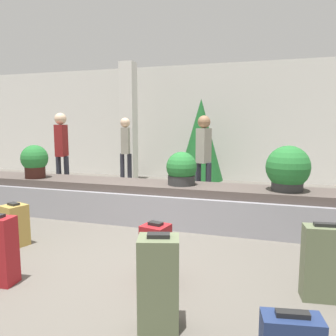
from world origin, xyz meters
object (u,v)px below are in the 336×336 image
Objects in this scene: potted_plant_0 at (35,161)px; suitcase_4 at (156,253)px; suitcase_1 at (323,263)px; traveler_2 at (62,146)px; pillar at (129,123)px; suitcase_0 at (159,283)px; potted_plant_2 at (181,170)px; decorated_tree at (201,140)px; traveler_1 at (204,152)px; suitcase_2 at (15,225)px; potted_plant_1 at (288,169)px; traveler_0 at (126,145)px.

suitcase_4 is at bearing -32.33° from potted_plant_0.
traveler_2 is (-4.81, 3.10, 0.75)m from suitcase_1.
pillar is 4.29× the size of suitcase_0.
potted_plant_2 is at bearing 2.45° from potted_plant_0.
pillar is 5.54× the size of potted_plant_0.
decorated_tree is at bearing -9.15° from pillar.
traveler_2 reaches higher than traveler_1.
suitcase_2 is (-2.31, 1.08, -0.09)m from suitcase_0.
potted_plant_0 is at bearing 125.57° from suitcase_0.
suitcase_4 is (2.03, -0.37, 0.02)m from suitcase_2.
suitcase_2 is 2.07m from suitcase_4.
potted_plant_2 is at bearing 109.75° from suitcase_4.
traveler_2 reaches higher than potted_plant_1.
potted_plant_0 is 4.17m from potted_plant_1.
suitcase_4 is at bearing 95.32° from suitcase_0.
pillar is 5.33× the size of suitcase_4.
suitcase_4 is at bearing -82.68° from potted_plant_2.
potted_plant_2 is at bearing -156.57° from traveler_0.
potted_plant_2 is at bearing 55.57° from traveler_2.
potted_plant_1 is 0.29× the size of decorated_tree.
decorated_tree reaches higher than traveler_0.
potted_plant_1 is (1.03, 2.64, 0.56)m from suitcase_0.
traveler_0 reaches higher than potted_plant_1.
pillar is at bearing 170.85° from decorated_tree.
pillar is 2.14m from decorated_tree.
suitcase_0 is 2.88m from potted_plant_1.
pillar is 3.62m from potted_plant_0.
traveler_1 is 3.13m from traveler_2.
potted_plant_1 is (1.30, 1.92, 0.63)m from suitcase_4.
suitcase_2 is 0.33× the size of traveler_1.
traveler_2 is (-4.58, 1.27, 0.17)m from potted_plant_1.
suitcase_1 is 1.24× the size of suitcase_2.
suitcase_2 is 3.74m from potted_plant_1.
suitcase_1 is (4.17, -5.26, -1.26)m from pillar.
potted_plant_2 is (1.79, 1.56, 0.59)m from suitcase_2.
traveler_1 is (-1.45, 1.29, 0.11)m from potted_plant_1.
pillar is at bearing 128.68° from suitcase_4.
traveler_0 is at bearing 111.78° from suitcase_2.
traveler_2 is at bearing -106.35° from pillar.
suitcase_0 is 2.55m from suitcase_2.
suitcase_1 is 0.41× the size of traveler_1.
potted_plant_1 is 1.55m from potted_plant_2.
suitcase_4 is at bearing 176.50° from suitcase_1.
potted_plant_2 is (2.62, 0.11, -0.06)m from potted_plant_0.
potted_plant_2 is 0.24× the size of decorated_tree.
traveler_1 is (-0.15, 3.22, 0.74)m from suitcase_4.
suitcase_1 is (1.25, 0.81, -0.02)m from suitcase_0.
suitcase_2 is at bearing 161.51° from traveler_1.
potted_plant_1 reaches higher than suitcase_0.
potted_plant_1 is at bearing 62.71° from traveler_2.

